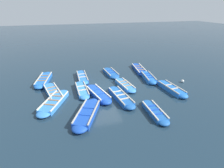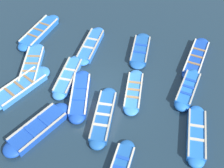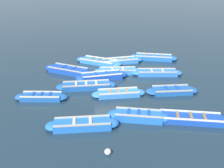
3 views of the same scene
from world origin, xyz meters
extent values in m
plane|color=#1C303F|center=(0.00, 0.00, 0.00)|extent=(120.00, 120.00, 0.00)
cube|color=#1E59AD|center=(-4.17, -2.33, 0.15)|extent=(2.36, 0.86, 0.30)
ellipsoid|color=#1E59AD|center=(-5.34, -2.30, 0.15)|extent=(0.78, 0.76, 0.30)
ellipsoid|color=#1E59AD|center=(-3.00, -2.36, 0.15)|extent=(0.78, 0.76, 0.30)
cube|color=beige|center=(-4.18, -2.69, 0.34)|extent=(2.30, 0.14, 0.07)
cube|color=beige|center=(-4.16, -1.97, 0.34)|extent=(2.30, 0.14, 0.07)
cube|color=#1947B7|center=(-4.67, -2.32, 0.32)|extent=(0.16, 0.71, 0.04)
cube|color=#1947B7|center=(-4.17, -2.33, 0.32)|extent=(0.16, 0.71, 0.04)
cube|color=#1947B7|center=(-3.67, -2.34, 0.32)|extent=(0.16, 0.71, 0.04)
cube|color=#1947B7|center=(3.92, -4.86, 0.15)|extent=(3.18, 1.31, 0.31)
ellipsoid|color=#1947B7|center=(2.39, -4.65, 0.15)|extent=(0.96, 0.94, 0.31)
ellipsoid|color=#1947B7|center=(5.45, -5.06, 0.15)|extent=(0.96, 0.94, 0.31)
cube|color=silver|center=(3.87, -5.26, 0.34)|extent=(3.01, 0.48, 0.07)
cube|color=silver|center=(3.98, -4.45, 0.34)|extent=(3.01, 0.48, 0.07)
cube|color=olive|center=(3.27, -4.77, 0.33)|extent=(0.24, 0.81, 0.04)
cube|color=olive|center=(3.92, -4.86, 0.33)|extent=(0.24, 0.81, 0.04)
cube|color=olive|center=(4.57, -4.94, 0.33)|extent=(0.24, 0.81, 0.04)
cube|color=#3884E0|center=(0.40, -1.89, 0.15)|extent=(2.56, 1.11, 0.29)
ellipsoid|color=#3884E0|center=(-0.83, -2.04, 0.15)|extent=(0.86, 0.84, 0.29)
ellipsoid|color=#3884E0|center=(1.63, -1.74, 0.15)|extent=(0.86, 0.84, 0.29)
cube|color=beige|center=(0.44, -2.26, 0.33)|extent=(2.42, 0.37, 0.07)
cube|color=beige|center=(0.35, -1.52, 0.33)|extent=(2.42, 0.37, 0.07)
cube|color=#9E7A51|center=(-0.12, -1.95, 0.31)|extent=(0.23, 0.73, 0.04)
cube|color=#9E7A51|center=(0.40, -1.89, 0.31)|extent=(0.23, 0.73, 0.04)
cube|color=#9E7A51|center=(0.92, -1.83, 0.31)|extent=(0.23, 0.73, 0.04)
cube|color=blue|center=(-1.46, -5.40, 0.18)|extent=(2.80, 1.08, 0.36)
ellipsoid|color=blue|center=(-2.83, -5.52, 0.18)|extent=(0.87, 0.84, 0.36)
ellipsoid|color=blue|center=(-0.10, -5.28, 0.18)|extent=(0.87, 0.84, 0.36)
cube|color=#B2AD9E|center=(-1.43, -5.78, 0.40)|extent=(2.68, 0.32, 0.07)
cube|color=#B2AD9E|center=(-1.50, -5.02, 0.40)|extent=(2.68, 0.32, 0.07)
cube|color=beige|center=(-1.85, -5.43, 0.38)|extent=(0.21, 0.75, 0.04)
cube|color=beige|center=(-1.08, -5.36, 0.38)|extent=(0.21, 0.75, 0.04)
cube|color=blue|center=(3.30, 1.51, 0.17)|extent=(2.83, 0.87, 0.33)
ellipsoid|color=blue|center=(1.89, 1.52, 0.17)|extent=(0.81, 0.79, 0.33)
ellipsoid|color=blue|center=(4.71, 1.49, 0.17)|extent=(0.81, 0.79, 0.33)
cube|color=#B2AD9E|center=(3.30, 1.12, 0.37)|extent=(2.77, 0.11, 0.07)
cube|color=#B2AD9E|center=(3.30, 1.89, 0.37)|extent=(2.77, 0.11, 0.07)
cube|color=beige|center=(2.90, 1.51, 0.35)|extent=(0.15, 0.74, 0.04)
cube|color=beige|center=(3.70, 1.50, 0.35)|extent=(0.15, 0.74, 0.04)
cube|color=#1947B7|center=(-3.22, 2.02, 0.19)|extent=(3.08, 2.18, 0.38)
ellipsoid|color=#1947B7|center=(-4.54, 2.65, 0.19)|extent=(1.29, 1.27, 0.38)
ellipsoid|color=#1947B7|center=(-1.90, 1.40, 0.19)|extent=(1.29, 1.27, 0.38)
cube|color=#B2AD9E|center=(-3.42, 1.60, 0.42)|extent=(2.62, 1.30, 0.07)
cube|color=#B2AD9E|center=(-3.02, 2.45, 0.42)|extent=(2.62, 1.30, 0.07)
cube|color=#1947B7|center=(-3.59, 2.20, 0.40)|extent=(0.51, 0.88, 0.04)
cube|color=#1947B7|center=(-2.85, 1.85, 0.40)|extent=(0.51, 0.88, 0.04)
cube|color=#1947B7|center=(-0.70, 0.77, 0.20)|extent=(2.92, 1.52, 0.39)
ellipsoid|color=#1947B7|center=(-2.05, 0.44, 0.20)|extent=(1.01, 0.99, 0.39)
ellipsoid|color=#1947B7|center=(0.66, 1.10, 0.20)|extent=(1.01, 0.99, 0.39)
cube|color=silver|center=(-0.60, 0.38, 0.43)|extent=(2.68, 0.73, 0.07)
cube|color=silver|center=(-0.79, 1.16, 0.43)|extent=(2.68, 0.73, 0.07)
cube|color=#1947B7|center=(-1.08, 0.68, 0.41)|extent=(0.32, 0.79, 0.04)
cube|color=#1947B7|center=(-0.31, 0.87, 0.41)|extent=(0.32, 0.79, 0.04)
cube|color=blue|center=(3.61, 5.10, 0.18)|extent=(3.17, 1.46, 0.36)
ellipsoid|color=blue|center=(2.10, 5.36, 0.18)|extent=(1.04, 1.01, 0.36)
ellipsoid|color=blue|center=(5.11, 4.83, 0.18)|extent=(1.04, 1.01, 0.36)
cube|color=beige|center=(3.53, 4.67, 0.39)|extent=(2.96, 0.60, 0.07)
cube|color=beige|center=(3.68, 5.52, 0.39)|extent=(2.96, 0.60, 0.07)
cube|color=olive|center=(2.97, 5.21, 0.38)|extent=(0.28, 0.84, 0.04)
cube|color=olive|center=(3.61, 5.10, 0.38)|extent=(0.28, 0.84, 0.04)
cube|color=olive|center=(4.25, 4.98, 0.38)|extent=(0.28, 0.84, 0.04)
cube|color=#3884E0|center=(0.45, 1.89, 0.16)|extent=(2.73, 0.88, 0.32)
ellipsoid|color=#3884E0|center=(-0.91, 1.86, 0.16)|extent=(0.78, 0.76, 0.32)
ellipsoid|color=#3884E0|center=(1.80, 1.93, 0.16)|extent=(0.78, 0.76, 0.32)
cube|color=#B2AD9E|center=(0.46, 1.53, 0.36)|extent=(2.66, 0.15, 0.07)
cube|color=#B2AD9E|center=(0.44, 2.26, 0.36)|extent=(2.66, 0.15, 0.07)
cube|color=beige|center=(0.07, 1.88, 0.34)|extent=(0.16, 0.71, 0.04)
cube|color=beige|center=(0.83, 1.90, 0.34)|extent=(0.16, 0.71, 0.04)
cube|color=#3884E0|center=(0.70, 4.21, 0.16)|extent=(3.02, 1.60, 0.33)
ellipsoid|color=#3884E0|center=(-0.69, 3.86, 0.16)|extent=(1.06, 1.04, 0.33)
ellipsoid|color=#3884E0|center=(2.10, 4.56, 0.16)|extent=(1.06, 1.04, 0.33)
cube|color=silver|center=(0.81, 3.80, 0.36)|extent=(2.76, 0.76, 0.07)
cube|color=silver|center=(0.60, 4.62, 0.36)|extent=(2.76, 0.76, 0.07)
cube|color=#9E7A51|center=(0.11, 4.06, 0.35)|extent=(0.33, 0.83, 0.04)
cube|color=#9E7A51|center=(0.70, 4.21, 0.35)|extent=(0.33, 0.83, 0.04)
cube|color=#9E7A51|center=(1.30, 4.36, 0.35)|extent=(0.33, 0.83, 0.04)
cube|color=#3884E0|center=(-1.03, 4.10, 0.16)|extent=(3.14, 2.21, 0.32)
ellipsoid|color=#3884E0|center=(-2.38, 4.74, 0.16)|extent=(1.30, 1.28, 0.32)
ellipsoid|color=#3884E0|center=(0.32, 3.47, 0.16)|extent=(1.30, 1.28, 0.32)
cube|color=silver|center=(-1.23, 3.67, 0.35)|extent=(2.68, 1.32, 0.07)
cube|color=silver|center=(-0.83, 4.54, 0.35)|extent=(2.68, 1.32, 0.07)
cube|color=olive|center=(-1.60, 4.37, 0.34)|extent=(0.52, 0.89, 0.04)
cube|color=olive|center=(-1.03, 4.10, 0.34)|extent=(0.52, 0.89, 0.04)
cube|color=olive|center=(-0.46, 3.83, 0.34)|extent=(0.52, 0.89, 0.04)
cube|color=#1E59AD|center=(3.71, -1.53, 0.15)|extent=(2.42, 1.15, 0.30)
ellipsoid|color=#1E59AD|center=(2.54, -1.62, 0.15)|extent=(0.98, 0.96, 0.30)
ellipsoid|color=#1E59AD|center=(4.88, -1.43, 0.15)|extent=(0.98, 0.96, 0.30)
cube|color=#B2AD9E|center=(3.75, -1.97, 0.33)|extent=(2.30, 0.27, 0.07)
cube|color=#B2AD9E|center=(3.68, -1.09, 0.33)|extent=(2.30, 0.27, 0.07)
cube|color=#1947B7|center=(3.38, -1.55, 0.32)|extent=(0.21, 0.86, 0.04)
cube|color=#1947B7|center=(4.04, -1.50, 0.32)|extent=(0.21, 0.86, 0.04)
cube|color=blue|center=(1.31, -4.67, 0.20)|extent=(2.49, 1.14, 0.39)
ellipsoid|color=blue|center=(0.12, -4.49, 0.20)|extent=(0.87, 0.85, 0.39)
ellipsoid|color=blue|center=(2.50, -4.84, 0.20)|extent=(0.87, 0.85, 0.39)
cube|color=#B2AD9E|center=(1.26, -5.03, 0.43)|extent=(2.34, 0.42, 0.07)
cube|color=#B2AD9E|center=(1.36, -4.31, 0.43)|extent=(2.34, 0.42, 0.07)
cube|color=#1947B7|center=(0.81, -4.59, 0.41)|extent=(0.24, 0.72, 0.04)
cube|color=#1947B7|center=(1.31, -4.67, 0.41)|extent=(0.24, 0.72, 0.04)
cube|color=#1947B7|center=(1.82, -4.74, 0.41)|extent=(0.24, 0.72, 0.04)
cube|color=#1E59AD|center=(-1.64, -0.82, 0.17)|extent=(3.10, 1.18, 0.34)
ellipsoid|color=#1E59AD|center=(-3.15, -0.98, 0.17)|extent=(0.90, 0.88, 0.34)
ellipsoid|color=#1E59AD|center=(-0.14, -0.65, 0.17)|extent=(0.90, 0.88, 0.34)
cube|color=#B2AD9E|center=(-1.60, -1.21, 0.38)|extent=(2.96, 0.40, 0.07)
cube|color=#B2AD9E|center=(-1.69, -0.43, 0.38)|extent=(2.96, 0.40, 0.07)
cube|color=beige|center=(-2.28, -0.89, 0.36)|extent=(0.22, 0.77, 0.04)
cube|color=beige|center=(-1.64, -0.82, 0.36)|extent=(0.22, 0.77, 0.04)
cube|color=beige|center=(-1.00, -0.75, 0.36)|extent=(0.22, 0.77, 0.04)
sphere|color=silver|center=(-0.23, -7.41, 0.14)|extent=(0.28, 0.28, 0.28)
camera|label=1|loc=(-12.81, 3.13, 6.60)|focal=28.00mm
camera|label=2|loc=(-10.36, -3.75, 12.85)|focal=50.00mm
camera|label=3|loc=(-0.14, -16.17, 7.01)|focal=42.00mm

